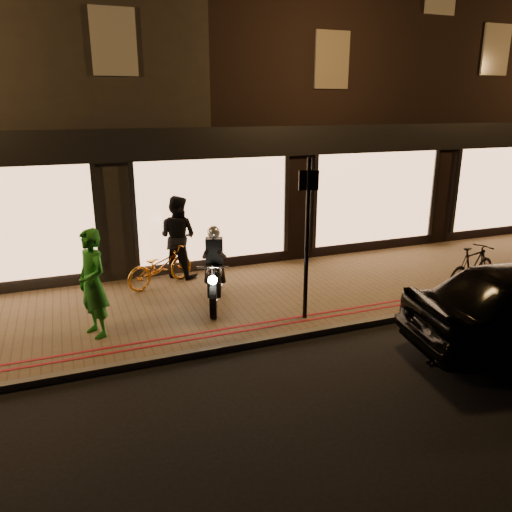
{
  "coord_description": "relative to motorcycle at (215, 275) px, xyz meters",
  "views": [
    {
      "loc": [
        -3.24,
        -7.2,
        3.98
      ],
      "look_at": [
        0.18,
        1.65,
        1.1
      ],
      "focal_mm": 35.0,
      "sensor_mm": 36.0,
      "label": 1
    }
  ],
  "objects": [
    {
      "name": "kerb_stone",
      "position": [
        0.62,
        -1.82,
        -0.67
      ],
      "size": [
        50.0,
        0.14,
        0.12
      ],
      "primitive_type": "cube",
      "color": "#59544C",
      "rests_on": "ground"
    },
    {
      "name": "motorcycle",
      "position": [
        0.0,
        0.0,
        0.0
      ],
      "size": [
        0.85,
        1.88,
        1.59
      ],
      "rotation": [
        0.0,
        0.0,
        -0.33
      ],
      "color": "black",
      "rests_on": "sidewalk"
    },
    {
      "name": "building_row",
      "position": [
        0.62,
        7.12,
        3.51
      ],
      "size": [
        48.0,
        10.11,
        8.5
      ],
      "color": "black",
      "rests_on": "ground"
    },
    {
      "name": "sidewalk",
      "position": [
        0.62,
        0.13,
        -0.67
      ],
      "size": [
        50.0,
        4.0,
        0.12
      ],
      "primitive_type": "cube",
      "color": "brown",
      "rests_on": "ground"
    },
    {
      "name": "person_dark",
      "position": [
        -0.3,
        1.93,
        0.34
      ],
      "size": [
        1.17,
        1.16,
        1.91
      ],
      "primitive_type": "imported",
      "rotation": [
        0.0,
        0.0,
        2.4
      ],
      "color": "black",
      "rests_on": "sidewalk"
    },
    {
      "name": "ground",
      "position": [
        0.62,
        -1.87,
        -0.73
      ],
      "size": [
        90.0,
        90.0,
        0.0
      ],
      "primitive_type": "plane",
      "color": "black",
      "rests_on": "ground"
    },
    {
      "name": "person_green",
      "position": [
        -2.33,
        -0.62,
        0.33
      ],
      "size": [
        0.7,
        0.82,
        1.9
      ],
      "primitive_type": "imported",
      "rotation": [
        0.0,
        0.0,
        -1.14
      ],
      "color": "#217E22",
      "rests_on": "sidewalk"
    },
    {
      "name": "sign_post",
      "position": [
        1.38,
        -1.28,
        1.06
      ],
      "size": [
        0.34,
        0.14,
        3.0
      ],
      "rotation": [
        0.0,
        0.0,
        -0.34
      ],
      "color": "black",
      "rests_on": "sidewalk"
    },
    {
      "name": "bicycle_dark",
      "position": [
        5.4,
        -1.24,
        -0.12
      ],
      "size": [
        1.73,
        0.89,
        1.0
      ],
      "primitive_type": "imported",
      "rotation": [
        0.0,
        0.0,
        1.84
      ],
      "color": "black",
      "rests_on": "sidewalk"
    },
    {
      "name": "bicycle_gold",
      "position": [
        -0.82,
        1.47,
        -0.17
      ],
      "size": [
        1.77,
        1.23,
        0.88
      ],
      "primitive_type": "imported",
      "rotation": [
        0.0,
        0.0,
        2.0
      ],
      "color": "orange",
      "rests_on": "sidewalk"
    },
    {
      "name": "red_kerb_lines",
      "position": [
        0.62,
        -1.32,
        -0.61
      ],
      "size": [
        50.0,
        0.26,
        0.01
      ],
      "color": "maroon",
      "rests_on": "sidewalk"
    }
  ]
}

